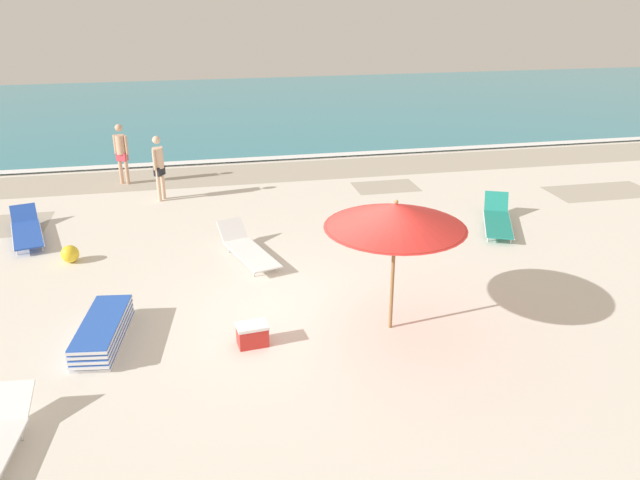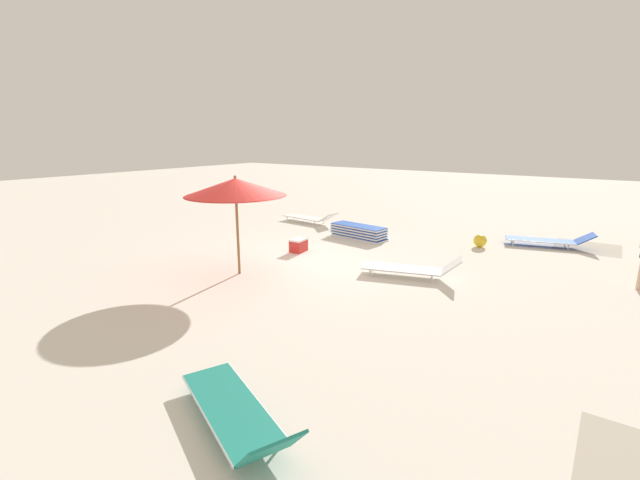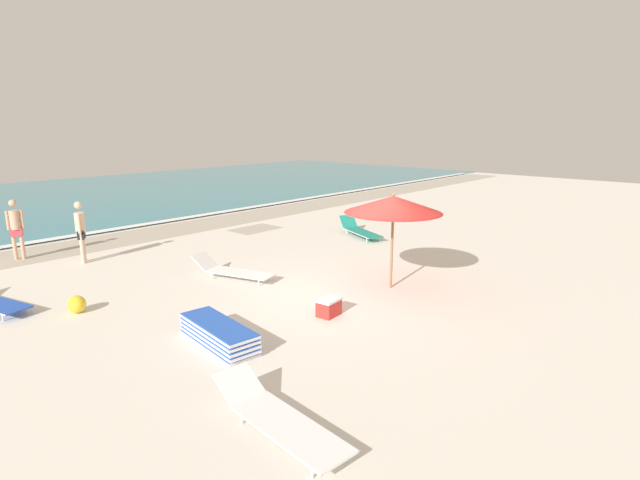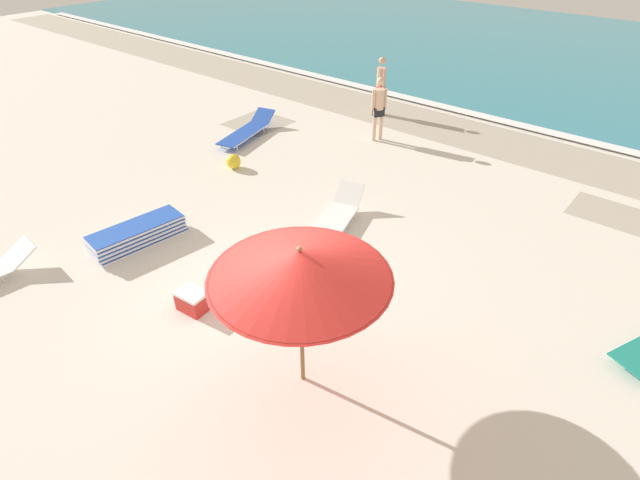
% 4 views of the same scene
% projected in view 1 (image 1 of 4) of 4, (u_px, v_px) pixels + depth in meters
% --- Properties ---
extents(ground_plane, '(60.00, 60.00, 0.16)m').
position_uv_depth(ground_plane, '(317.00, 323.00, 10.99)').
color(ground_plane, silver).
extents(ocean_water, '(60.00, 19.41, 0.07)m').
position_uv_depth(ocean_water, '(231.00, 108.00, 29.36)').
color(ocean_water, teal).
rests_on(ocean_water, ground_plane).
extents(beach_umbrella, '(2.31, 2.31, 2.31)m').
position_uv_depth(beach_umbrella, '(396.00, 216.00, 9.92)').
color(beach_umbrella, olive).
rests_on(beach_umbrella, ground_plane).
extents(lounger_stack, '(0.86, 1.95, 0.41)m').
position_uv_depth(lounger_stack, '(103.00, 331.00, 10.17)').
color(lounger_stack, blue).
rests_on(lounger_stack, ground_plane).
extents(sun_lounger_beside_umbrella, '(1.22, 2.29, 0.55)m').
position_uv_depth(sun_lounger_beside_umbrella, '(247.00, 249.00, 13.32)').
color(sun_lounger_beside_umbrella, white).
rests_on(sun_lounger_beside_umbrella, ground_plane).
extents(sun_lounger_near_water_left, '(1.17, 2.39, 0.47)m').
position_uv_depth(sun_lounger_near_water_left, '(26.00, 230.00, 14.36)').
color(sun_lounger_near_water_left, blue).
rests_on(sun_lounger_near_water_left, ground_plane).
extents(sun_lounger_near_water_right, '(1.43, 2.26, 0.59)m').
position_uv_depth(sun_lounger_near_water_right, '(498.00, 219.00, 14.96)').
color(sun_lounger_near_water_right, '#1E8475').
rests_on(sun_lounger_near_water_right, ground_plane).
extents(beachgoer_wading_adult, '(0.41, 0.30, 1.76)m').
position_uv_depth(beachgoer_wading_adult, '(121.00, 150.00, 17.98)').
color(beachgoer_wading_adult, tan).
rests_on(beachgoer_wading_adult, ground_plane).
extents(beachgoer_shoreline_child, '(0.31, 0.40, 1.76)m').
position_uv_depth(beachgoer_shoreline_child, '(159.00, 164.00, 16.61)').
color(beachgoer_shoreline_child, beige).
rests_on(beachgoer_shoreline_child, ground_plane).
extents(beach_ball, '(0.37, 0.37, 0.37)m').
position_uv_depth(beach_ball, '(70.00, 254.00, 13.13)').
color(beach_ball, yellow).
rests_on(beach_ball, ground_plane).
extents(cooler_box, '(0.53, 0.40, 0.37)m').
position_uv_depth(cooler_box, '(252.00, 334.00, 10.12)').
color(cooler_box, red).
rests_on(cooler_box, ground_plane).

